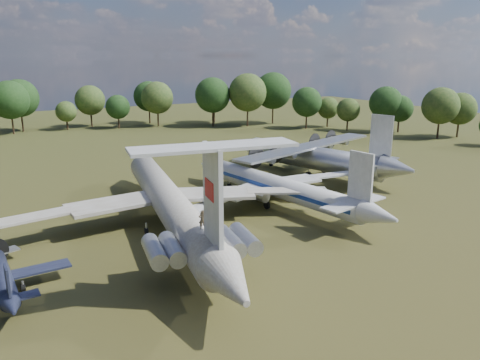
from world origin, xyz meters
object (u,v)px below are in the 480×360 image
tu104_jet (275,190)px  small_prop_west (3,282)px  an12_transport (312,160)px  il62_airliner (169,208)px  person_on_il62 (202,220)px

tu104_jet → small_prop_west: size_ratio=2.60×
tu104_jet → small_prop_west: 38.91m
tu104_jet → an12_transport: an12_transport is taller
il62_airliner → small_prop_west: il62_airliner is taller
an12_transport → person_on_il62: bearing=-158.0°
person_on_il62 → an12_transport: bearing=-124.6°
il62_airliner → an12_transport: size_ratio=1.42×
tu104_jet → small_prop_west: tu104_jet is taller
small_prop_west → person_on_il62: bearing=-26.0°
il62_airliner → tu104_jet: bearing=16.2°
an12_transport → tu104_jet: bearing=-160.9°
small_prop_west → tu104_jet: bearing=12.7°
an12_transport → small_prop_west: bearing=-174.5°
tu104_jet → an12_transport: 19.95m
il62_airliner → person_on_il62: person_on_il62 is taller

